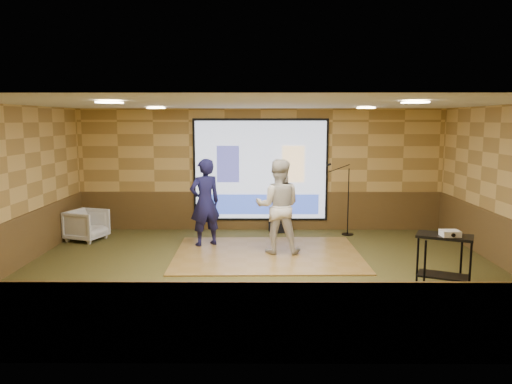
{
  "coord_description": "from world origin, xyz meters",
  "views": [
    {
      "loc": [
        -0.05,
        -8.78,
        2.71
      ],
      "look_at": [
        -0.1,
        1.04,
        1.3
      ],
      "focal_mm": 35.0,
      "sensor_mm": 36.0,
      "label": 1
    }
  ],
  "objects_px": {
    "player_right": "(278,206)",
    "banquet_chair": "(87,225)",
    "player_left": "(205,202)",
    "duffel_bag": "(279,226)",
    "projector_screen": "(261,171)",
    "dance_floor": "(267,254)",
    "projector": "(450,233)",
    "mic_stand": "(345,214)",
    "av_table": "(444,252)"
  },
  "relations": [
    {
      "from": "av_table",
      "to": "duffel_bag",
      "type": "distance_m",
      "value": 4.86
    },
    {
      "from": "player_right",
      "to": "duffel_bag",
      "type": "relative_size",
      "value": 4.16
    },
    {
      "from": "projector",
      "to": "banquet_chair",
      "type": "xyz_separation_m",
      "value": [
        -6.94,
        3.37,
        -0.59
      ]
    },
    {
      "from": "player_left",
      "to": "mic_stand",
      "type": "distance_m",
      "value": 3.45
    },
    {
      "from": "dance_floor",
      "to": "banquet_chair",
      "type": "height_order",
      "value": "banquet_chair"
    },
    {
      "from": "projector",
      "to": "banquet_chair",
      "type": "height_order",
      "value": "projector"
    },
    {
      "from": "mic_stand",
      "to": "banquet_chair",
      "type": "relative_size",
      "value": 2.22
    },
    {
      "from": "projector_screen",
      "to": "dance_floor",
      "type": "height_order",
      "value": "projector_screen"
    },
    {
      "from": "player_right",
      "to": "av_table",
      "type": "height_order",
      "value": "player_right"
    },
    {
      "from": "projector_screen",
      "to": "mic_stand",
      "type": "bearing_deg",
      "value": -14.81
    },
    {
      "from": "player_right",
      "to": "duffel_bag",
      "type": "bearing_deg",
      "value": -89.36
    },
    {
      "from": "player_right",
      "to": "duffel_bag",
      "type": "xyz_separation_m",
      "value": [
        0.11,
        2.0,
        -0.84
      ]
    },
    {
      "from": "mic_stand",
      "to": "banquet_chair",
      "type": "height_order",
      "value": "mic_stand"
    },
    {
      "from": "duffel_bag",
      "to": "projector_screen",
      "type": "bearing_deg",
      "value": 150.98
    },
    {
      "from": "player_right",
      "to": "av_table",
      "type": "distance_m",
      "value": 3.39
    },
    {
      "from": "duffel_bag",
      "to": "av_table",
      "type": "bearing_deg",
      "value": -59.25
    },
    {
      "from": "player_left",
      "to": "banquet_chair",
      "type": "height_order",
      "value": "player_left"
    },
    {
      "from": "dance_floor",
      "to": "projector",
      "type": "relative_size",
      "value": 13.25
    },
    {
      "from": "player_right",
      "to": "banquet_chair",
      "type": "bearing_deg",
      "value": -10.77
    },
    {
      "from": "player_left",
      "to": "player_right",
      "type": "bearing_deg",
      "value": 129.9
    },
    {
      "from": "dance_floor",
      "to": "projector",
      "type": "xyz_separation_m",
      "value": [
        2.85,
        -2.15,
        0.93
      ]
    },
    {
      "from": "projector_screen",
      "to": "dance_floor",
      "type": "distance_m",
      "value": 2.77
    },
    {
      "from": "player_right",
      "to": "mic_stand",
      "type": "height_order",
      "value": "player_right"
    },
    {
      "from": "banquet_chair",
      "to": "player_right",
      "type": "bearing_deg",
      "value": -85.74
    },
    {
      "from": "dance_floor",
      "to": "banquet_chair",
      "type": "relative_size",
      "value": 4.82
    },
    {
      "from": "player_left",
      "to": "projector",
      "type": "distance_m",
      "value": 5.06
    },
    {
      "from": "player_left",
      "to": "duffel_bag",
      "type": "distance_m",
      "value": 2.32
    },
    {
      "from": "dance_floor",
      "to": "mic_stand",
      "type": "distance_m",
      "value": 2.66
    },
    {
      "from": "av_table",
      "to": "banquet_chair",
      "type": "relative_size",
      "value": 1.16
    },
    {
      "from": "player_left",
      "to": "player_right",
      "type": "xyz_separation_m",
      "value": [
        1.55,
        -0.6,
        0.02
      ]
    },
    {
      "from": "banquet_chair",
      "to": "duffel_bag",
      "type": "relative_size",
      "value": 1.68
    },
    {
      "from": "player_left",
      "to": "player_right",
      "type": "height_order",
      "value": "player_right"
    },
    {
      "from": "player_right",
      "to": "av_table",
      "type": "bearing_deg",
      "value": 144.07
    },
    {
      "from": "av_table",
      "to": "player_left",
      "type": "bearing_deg",
      "value": 146.27
    },
    {
      "from": "projector",
      "to": "mic_stand",
      "type": "relative_size",
      "value": 0.16
    },
    {
      "from": "av_table",
      "to": "projector",
      "type": "xyz_separation_m",
      "value": [
        0.05,
        -0.09,
        0.33
      ]
    },
    {
      "from": "dance_floor",
      "to": "projector",
      "type": "distance_m",
      "value": 3.69
    },
    {
      "from": "player_right",
      "to": "dance_floor",
      "type": "bearing_deg",
      "value": 27.89
    },
    {
      "from": "dance_floor",
      "to": "mic_stand",
      "type": "relative_size",
      "value": 2.17
    },
    {
      "from": "dance_floor",
      "to": "av_table",
      "type": "bearing_deg",
      "value": -36.36
    },
    {
      "from": "player_left",
      "to": "av_table",
      "type": "xyz_separation_m",
      "value": [
        4.14,
        -2.76,
        -0.35
      ]
    },
    {
      "from": "av_table",
      "to": "mic_stand",
      "type": "xyz_separation_m",
      "value": [
        -0.91,
        3.88,
        -0.12
      ]
    },
    {
      "from": "av_table",
      "to": "banquet_chair",
      "type": "bearing_deg",
      "value": 154.53
    },
    {
      "from": "av_table",
      "to": "mic_stand",
      "type": "relative_size",
      "value": 0.52
    },
    {
      "from": "projector_screen",
      "to": "banquet_chair",
      "type": "bearing_deg",
      "value": -164.11
    },
    {
      "from": "projector_screen",
      "to": "banquet_chair",
      "type": "relative_size",
      "value": 4.28
    },
    {
      "from": "player_right",
      "to": "projector",
      "type": "height_order",
      "value": "player_right"
    },
    {
      "from": "player_left",
      "to": "projector",
      "type": "height_order",
      "value": "player_left"
    },
    {
      "from": "projector_screen",
      "to": "player_right",
      "type": "relative_size",
      "value": 1.73
    },
    {
      "from": "banquet_chair",
      "to": "duffel_bag",
      "type": "bearing_deg",
      "value": -59.92
    }
  ]
}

